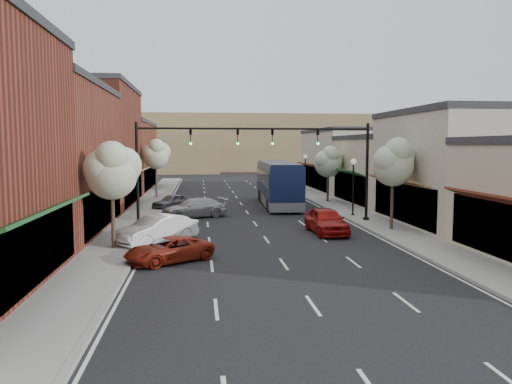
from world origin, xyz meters
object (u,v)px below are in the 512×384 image
object	(u,v)px
tree_left_near	(112,170)
parked_car_c	(194,208)
lamp_post_far	(305,168)
red_hatchback	(326,221)
tree_left_far	(156,154)
parked_car_a	(169,250)
parked_car_b	(157,229)
lamp_post_near	(353,178)
coach_bus	(278,183)
parked_car_d	(172,201)
signal_mast_left	(173,158)
tree_right_near	(394,161)
signal_mast_right	(335,157)
tree_right_far	(329,161)

from	to	relation	value
tree_left_near	parked_car_c	distance (m)	12.75
lamp_post_far	red_hatchback	xyz separation A→B (m)	(-3.84, -24.37, -2.19)
lamp_post_far	tree_left_far	bearing A→B (deg)	-172.70
parked_car_a	parked_car_b	distance (m)	4.61
tree_left_near	lamp_post_near	xyz separation A→B (m)	(16.05, 10.56, -1.22)
tree_left_near	parked_car_a	bearing A→B (deg)	-44.34
coach_bus	parked_car_c	distance (m)	10.20
parked_car_d	red_hatchback	bearing A→B (deg)	-9.58
red_hatchback	parked_car_c	world-z (taller)	red_hatchback
tree_left_near	coach_bus	world-z (taller)	tree_left_near
lamp_post_near	parked_car_a	xyz separation A→B (m)	(-13.07, -13.47, -2.42)
signal_mast_left	parked_car_b	world-z (taller)	signal_mast_left
lamp_post_far	parked_car_b	size ratio (longest dim) A/B	0.91
tree_right_near	parked_car_b	bearing A→B (deg)	-170.61
parked_car_a	red_hatchback	bearing A→B (deg)	92.20
red_hatchback	parked_car_b	xyz separation A→B (m)	(-10.16, -2.09, -0.01)
tree_right_near	signal_mast_right	bearing A→B (deg)	123.91
tree_right_near	parked_car_b	size ratio (longest dim) A/B	1.22
tree_right_far	lamp_post_far	size ratio (longest dim) A/B	1.22
tree_right_far	lamp_post_near	distance (m)	9.51
tree_left_near	signal_mast_left	bearing A→B (deg)	71.90
signal_mast_left	tree_right_near	size ratio (longest dim) A/B	1.38
lamp_post_near	tree_right_far	bearing A→B (deg)	86.69
lamp_post_near	parked_car_d	world-z (taller)	lamp_post_near
signal_mast_left	lamp_post_far	world-z (taller)	signal_mast_left
lamp_post_far	parked_car_d	world-z (taller)	lamp_post_far
parked_car_b	parked_car_d	xyz separation A→B (m)	(0.00, 15.38, -0.16)
parked_car_a	parked_car_c	bearing A→B (deg)	142.70
signal_mast_left	tree_right_near	bearing A→B (deg)	-16.19
tree_right_near	parked_car_c	distance (m)	15.20
parked_car_a	lamp_post_near	bearing A→B (deg)	102.48
tree_left_near	parked_car_c	world-z (taller)	tree_left_near
red_hatchback	parked_car_b	size ratio (longest dim) A/B	0.98
red_hatchback	tree_right_far	bearing A→B (deg)	72.66
tree_left_far	lamp_post_far	size ratio (longest dim) A/B	1.38
tree_right_near	tree_left_far	world-z (taller)	tree_left_far
signal_mast_right	tree_right_near	xyz separation A→B (m)	(2.73, -4.05, -0.17)
tree_left_far	parked_car_d	xyz separation A→B (m)	(2.05, -9.02, -3.96)
lamp_post_far	tree_left_near	bearing A→B (deg)	-119.78
tree_right_far	red_hatchback	distance (m)	17.19
parked_car_b	lamp_post_far	bearing A→B (deg)	107.35
parked_car_b	parked_car_d	world-z (taller)	parked_car_b
signal_mast_right	parked_car_c	xyz separation A→B (m)	(-9.90, 3.55, -3.89)
tree_right_far	red_hatchback	xyz separation A→B (m)	(-4.39, -16.31, -3.18)
lamp_post_near	red_hatchback	world-z (taller)	lamp_post_near
tree_right_near	lamp_post_far	bearing A→B (deg)	91.30
tree_right_far	parked_car_c	distance (m)	15.51
lamp_post_near	lamp_post_far	distance (m)	17.50
tree_left_near	coach_bus	size ratio (longest dim) A/B	0.44
tree_left_near	red_hatchback	xyz separation A→B (m)	(12.21, 3.69, -3.41)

